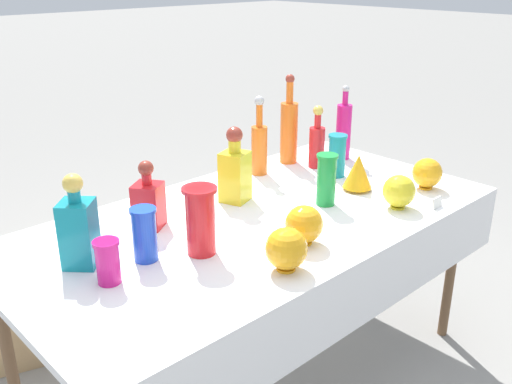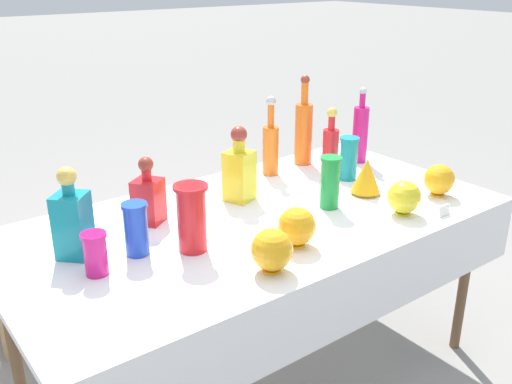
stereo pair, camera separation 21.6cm
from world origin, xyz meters
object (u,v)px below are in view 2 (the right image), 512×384
object	(u,v)px
tall_bottle_3	(271,145)
square_decanter_1	(148,197)
slender_vase_4	(330,181)
round_bowl_0	(439,180)
tall_bottle_2	(330,145)
round_bowl_2	(272,250)
square_decanter_2	(72,220)
slender_vase_1	(95,252)
round_bowl_1	(404,197)
fluted_vase_0	(366,176)
cardboard_box_behind_left	(29,273)
round_bowl_3	(297,226)
tall_bottle_1	(360,133)
tall_bottle_0	(304,130)
slender_vase_0	(136,227)
slender_vase_2	(349,157)
slender_vase_3	(192,216)
cardboard_box_behind_right	(60,301)
square_decanter_0	(239,170)

from	to	relation	value
tall_bottle_3	square_decanter_1	world-z (taller)	tall_bottle_3
slender_vase_4	round_bowl_0	size ratio (longest dim) A/B	1.56
tall_bottle_2	round_bowl_0	xyz separation A→B (m)	(0.13, -0.51, -0.05)
square_decanter_1	slender_vase_4	distance (m)	0.71
round_bowl_2	square_decanter_2	bearing A→B (deg)	133.89
slender_vase_1	round_bowl_1	distance (m)	1.16
tall_bottle_3	fluted_vase_0	bearing A→B (deg)	-69.01
slender_vase_1	cardboard_box_behind_left	distance (m)	1.47
round_bowl_1	round_bowl_3	bearing A→B (deg)	174.95
round_bowl_0	tall_bottle_3	bearing A→B (deg)	122.30
tall_bottle_2	tall_bottle_3	bearing A→B (deg)	156.57
tall_bottle_1	tall_bottle_0	bearing A→B (deg)	149.32
tall_bottle_3	slender_vase_0	world-z (taller)	tall_bottle_3
slender_vase_4	round_bowl_1	xyz separation A→B (m)	(0.18, -0.22, -0.04)
slender_vase_2	round_bowl_3	world-z (taller)	slender_vase_2
tall_bottle_2	slender_vase_0	bearing A→B (deg)	-168.05
fluted_vase_0	cardboard_box_behind_left	world-z (taller)	fluted_vase_0
slender_vase_3	round_bowl_1	xyz separation A→B (m)	(0.81, -0.23, -0.05)
round_bowl_1	cardboard_box_behind_right	world-z (taller)	round_bowl_1
round_bowl_1	square_decanter_2	bearing A→B (deg)	159.24
round_bowl_2	round_bowl_3	xyz separation A→B (m)	(0.18, 0.09, -0.00)
slender_vase_0	slender_vase_1	bearing A→B (deg)	-163.83
slender_vase_0	slender_vase_2	size ratio (longest dim) A/B	0.93
square_decanter_2	round_bowl_2	distance (m)	0.66
tall_bottle_1	slender_vase_0	distance (m)	1.32
square_decanter_0	slender_vase_4	xyz separation A→B (m)	(0.24, -0.28, -0.02)
tall_bottle_1	round_bowl_3	xyz separation A→B (m)	(-0.84, -0.51, -0.07)
tall_bottle_3	round_bowl_1	size ratio (longest dim) A/B	2.67
tall_bottle_1	round_bowl_0	bearing A→B (deg)	-96.96
tall_bottle_2	square_decanter_2	distance (m)	1.28
slender_vase_0	fluted_vase_0	size ratio (longest dim) A/B	1.17
round_bowl_0	cardboard_box_behind_right	distance (m)	1.86
round_bowl_1	cardboard_box_behind_left	xyz separation A→B (m)	(-1.05, 1.56, -0.69)
square_decanter_2	round_bowl_1	distance (m)	1.22
slender_vase_4	cardboard_box_behind_left	world-z (taller)	slender_vase_4
tall_bottle_1	slender_vase_4	world-z (taller)	tall_bottle_1
round_bowl_1	slender_vase_4	bearing A→B (deg)	129.26
slender_vase_2	slender_vase_3	distance (m)	0.93
square_decanter_2	round_bowl_3	size ratio (longest dim) A/B	2.23
slender_vase_0	slender_vase_4	bearing A→B (deg)	-7.04
slender_vase_0	square_decanter_0	bearing A→B (deg)	18.33
round_bowl_1	slender_vase_1	bearing A→B (deg)	166.46
fluted_vase_0	round_bowl_1	world-z (taller)	fluted_vase_0
slender_vase_2	round_bowl_2	xyz separation A→B (m)	(-0.79, -0.45, -0.03)
tall_bottle_2	fluted_vase_0	world-z (taller)	tall_bottle_2
tall_bottle_1	round_bowl_2	distance (m)	1.18
slender_vase_0	tall_bottle_1	bearing A→B (deg)	10.12
slender_vase_2	round_bowl_1	bearing A→B (deg)	-105.15
tall_bottle_0	cardboard_box_behind_right	size ratio (longest dim) A/B	0.70
round_bowl_1	round_bowl_3	world-z (taller)	round_bowl_3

